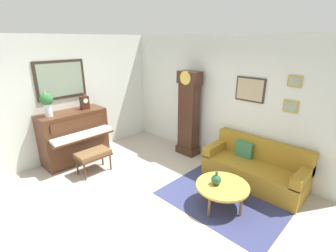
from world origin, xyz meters
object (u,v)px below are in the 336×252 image
(piano, at_px, (75,136))
(piano_bench, at_px, (93,155))
(coffee_table, at_px, (222,186))
(couch, at_px, (255,168))
(grandfather_clock, at_px, (189,116))
(mantel_clock, at_px, (84,102))
(flower_vase, at_px, (47,102))
(green_jug, at_px, (216,180))

(piano, xyz_separation_m, piano_bench, (0.81, -0.01, -0.19))
(piano_bench, bearing_deg, coffee_table, 19.35)
(couch, distance_m, coffee_table, 1.11)
(piano_bench, bearing_deg, couch, 37.48)
(coffee_table, bearing_deg, grandfather_clock, 145.31)
(piano, bearing_deg, grandfather_clock, 52.08)
(mantel_clock, bearing_deg, piano_bench, -23.54)
(piano, relative_size, flower_vase, 2.48)
(coffee_table, bearing_deg, couch, 87.59)
(couch, xyz_separation_m, green_jug, (-0.14, -1.17, 0.19))
(couch, bearing_deg, grandfather_clock, 176.64)
(grandfather_clock, relative_size, couch, 1.07)
(grandfather_clock, bearing_deg, green_jug, -37.49)
(piano, xyz_separation_m, coffee_table, (3.38, 0.89, -0.21))
(flower_vase, xyz_separation_m, green_jug, (3.29, 1.30, -0.99))
(coffee_table, distance_m, green_jug, 0.16)
(piano_bench, distance_m, grandfather_clock, 2.34)
(piano_bench, relative_size, flower_vase, 1.21)
(coffee_table, height_order, green_jug, green_jug)
(grandfather_clock, height_order, flower_vase, grandfather_clock)
(couch, bearing_deg, mantel_clock, -154.21)
(piano, height_order, piano_bench, piano)
(couch, distance_m, green_jug, 1.19)
(piano_bench, distance_m, coffee_table, 2.73)
(flower_vase, bearing_deg, piano, 90.15)
(piano, distance_m, piano_bench, 0.83)
(grandfather_clock, xyz_separation_m, couch, (1.79, -0.11, -0.65))
(grandfather_clock, distance_m, coffee_table, 2.20)
(piano_bench, xyz_separation_m, green_jug, (2.48, 0.84, 0.09))
(coffee_table, relative_size, flower_vase, 1.52)
(piano_bench, bearing_deg, grandfather_clock, 68.68)
(couch, xyz_separation_m, coffee_table, (-0.05, -1.10, 0.07))
(piano, bearing_deg, flower_vase, -89.85)
(piano_bench, relative_size, coffee_table, 0.80)
(mantel_clock, bearing_deg, green_jug, 8.48)
(couch, height_order, coffee_table, couch)
(piano, distance_m, flower_vase, 1.01)
(couch, bearing_deg, piano, -149.83)
(flower_vase, height_order, green_jug, flower_vase)
(grandfather_clock, xyz_separation_m, coffee_table, (1.75, -1.21, -0.58))
(piano, distance_m, mantel_clock, 0.82)
(piano_bench, distance_m, couch, 3.30)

